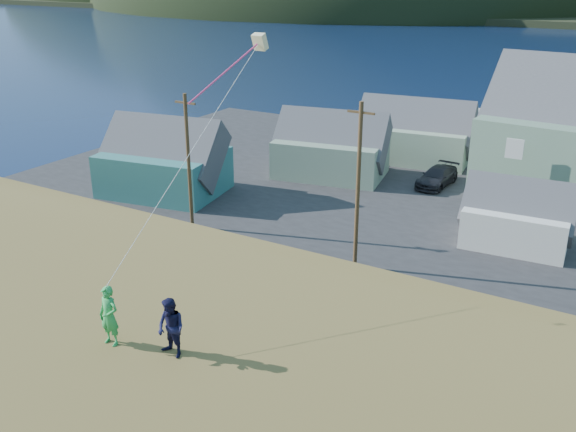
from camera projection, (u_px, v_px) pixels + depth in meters
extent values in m
plane|color=#0A1638|center=(394.00, 292.00, 35.38)|extent=(900.00, 900.00, 0.00)
cube|color=#4C3D19|center=(380.00, 306.00, 33.76)|extent=(110.00, 8.00, 0.10)
cube|color=#28282B|center=(478.00, 200.00, 49.00)|extent=(72.00, 36.00, 0.12)
cube|color=gray|center=(480.00, 125.00, 70.14)|extent=(26.00, 14.00, 0.90)
cube|color=#327576|center=(164.00, 172.00, 49.95)|extent=(9.79, 7.99, 3.30)
cube|color=#47474C|center=(162.00, 140.00, 49.02)|extent=(10.24, 7.81, 6.34)
cube|color=gray|center=(331.00, 157.00, 54.05)|extent=(9.74, 7.36, 3.14)
cube|color=#47474C|center=(331.00, 130.00, 53.19)|extent=(10.19, 7.26, 5.70)
cube|color=silver|center=(516.00, 226.00, 40.61)|extent=(6.54, 4.88, 2.50)
cube|color=#47474C|center=(520.00, 199.00, 39.93)|extent=(7.04, 4.91, 4.46)
cube|color=gray|center=(414.00, 143.00, 58.46)|extent=(10.47, 7.03, 3.15)
cube|color=#47474C|center=(416.00, 116.00, 57.56)|extent=(10.96, 7.03, 5.85)
cylinder|color=#47331E|center=(189.00, 163.00, 42.10)|extent=(0.24, 0.24, 9.15)
cylinder|color=#47331E|center=(358.00, 188.00, 36.22)|extent=(0.24, 0.24, 9.86)
imported|color=maroon|center=(369.00, 152.00, 58.89)|extent=(2.63, 5.22, 1.42)
imported|color=#A2A2A6|center=(319.00, 160.00, 56.40)|extent=(1.70, 4.22, 1.36)
imported|color=gray|center=(308.00, 140.00, 62.63)|extent=(1.60, 4.55, 1.50)
imported|color=silver|center=(429.00, 155.00, 57.97)|extent=(2.24, 4.90, 1.39)
imported|color=navy|center=(566.00, 172.00, 53.10)|extent=(2.16, 4.66, 1.48)
imported|color=silver|center=(369.00, 167.00, 54.55)|extent=(2.53, 4.97, 1.35)
imported|color=#232228|center=(437.00, 177.00, 51.81)|extent=(2.47, 5.26, 1.48)
imported|color=green|center=(109.00, 316.00, 17.15)|extent=(0.62, 0.41, 1.71)
imported|color=#141538|center=(171.00, 328.00, 16.63)|extent=(0.89, 0.74, 1.65)
cube|color=#EFE9B6|center=(260.00, 42.00, 21.69)|extent=(0.47, 0.45, 0.60)
cylinder|color=#DC3A80|center=(225.00, 72.00, 21.30)|extent=(0.06, 0.06, 3.31)
cylinder|color=white|center=(193.00, 149.00, 19.26)|extent=(0.02, 0.02, 9.95)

